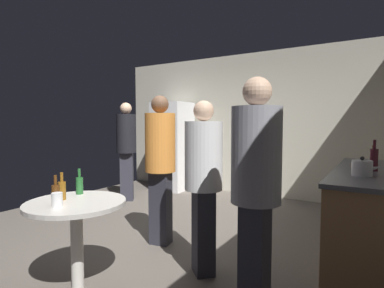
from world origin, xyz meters
name	(u,v)px	position (x,y,z in m)	size (l,w,h in m)	color
ground_plane	(157,236)	(0.00, 0.00, -0.05)	(5.20, 5.20, 0.10)	#5B544C
wall_back	(240,124)	(0.00, 2.63, 1.35)	(5.32, 0.06, 2.70)	beige
refrigerator	(172,146)	(-1.31, 2.20, 0.90)	(0.70, 0.68, 1.80)	white
kitchen_counter	(368,213)	(2.28, 0.58, 0.45)	(0.64, 2.09, 0.90)	olive
kettle	(362,168)	(2.23, 0.12, 0.97)	(0.24, 0.17, 0.18)	#B2B2B7
wine_bottle_on_counter	(374,159)	(2.31, 0.50, 1.02)	(0.08, 0.08, 0.31)	#3F141E
beer_bottle_on_counter	(373,159)	(2.30, 0.89, 0.98)	(0.06, 0.06, 0.23)	#593314
foreground_table	(76,214)	(0.25, -1.39, 0.63)	(0.80, 0.80, 0.73)	beige
beer_bottle_amber	(62,190)	(0.12, -1.42, 0.82)	(0.06, 0.06, 0.23)	#8C5919
beer_bottle_brown	(56,194)	(0.20, -1.53, 0.82)	(0.06, 0.06, 0.23)	#593314
beer_bottle_green	(80,185)	(0.07, -1.20, 0.82)	(0.06, 0.06, 0.23)	#26662D
plastic_cup_white	(57,200)	(0.28, -1.58, 0.79)	(0.08, 0.08, 0.11)	white
person_in_gray_shirt	(256,180)	(1.65, -1.01, 0.98)	(0.34, 0.34, 1.68)	#2D2D38
person_in_orange_shirt	(160,158)	(0.26, -0.26, 0.98)	(0.40, 0.40, 1.68)	#2D2D38
person_in_white_shirt	(204,174)	(1.01, -0.62, 0.92)	(0.48, 0.48, 1.57)	#2D2D38
person_in_black_shirt	(126,143)	(-1.45, 0.99, 1.02)	(0.48, 0.48, 1.73)	#2D2D38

